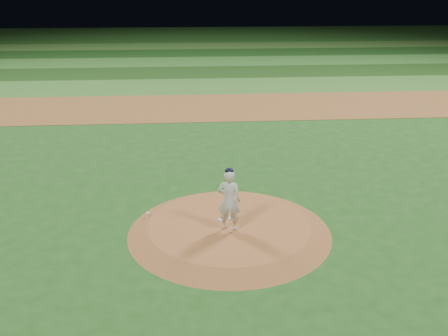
% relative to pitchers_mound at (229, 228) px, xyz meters
% --- Properties ---
extents(ground, '(120.00, 120.00, 0.00)m').
position_rel_pitchers_mound_xyz_m(ground, '(0.00, 0.00, -0.12)').
color(ground, '#20541B').
rests_on(ground, ground).
extents(infield_dirt_band, '(70.00, 6.00, 0.02)m').
position_rel_pitchers_mound_xyz_m(infield_dirt_band, '(0.00, 14.00, -0.12)').
color(infield_dirt_band, brown).
rests_on(infield_dirt_band, ground).
extents(outfield_stripe_0, '(70.00, 5.00, 0.02)m').
position_rel_pitchers_mound_xyz_m(outfield_stripe_0, '(0.00, 19.50, -0.12)').
color(outfield_stripe_0, '#377229').
rests_on(outfield_stripe_0, ground).
extents(outfield_stripe_1, '(70.00, 5.00, 0.02)m').
position_rel_pitchers_mound_xyz_m(outfield_stripe_1, '(0.00, 24.50, -0.12)').
color(outfield_stripe_1, '#1A4115').
rests_on(outfield_stripe_1, ground).
extents(outfield_stripe_2, '(70.00, 5.00, 0.02)m').
position_rel_pitchers_mound_xyz_m(outfield_stripe_2, '(0.00, 29.50, -0.12)').
color(outfield_stripe_2, '#306F28').
rests_on(outfield_stripe_2, ground).
extents(outfield_stripe_3, '(70.00, 5.00, 0.02)m').
position_rel_pitchers_mound_xyz_m(outfield_stripe_3, '(0.00, 34.50, -0.12)').
color(outfield_stripe_3, '#163E14').
rests_on(outfield_stripe_3, ground).
extents(outfield_stripe_4, '(70.00, 5.00, 0.02)m').
position_rel_pitchers_mound_xyz_m(outfield_stripe_4, '(0.00, 39.50, -0.12)').
color(outfield_stripe_4, '#346625').
rests_on(outfield_stripe_4, ground).
extents(outfield_stripe_5, '(70.00, 5.00, 0.02)m').
position_rel_pitchers_mound_xyz_m(outfield_stripe_5, '(0.00, 44.50, -0.12)').
color(outfield_stripe_5, '#1C4C18').
rests_on(outfield_stripe_5, ground).
extents(pitchers_mound, '(5.50, 5.50, 0.25)m').
position_rel_pitchers_mound_xyz_m(pitchers_mound, '(0.00, 0.00, 0.00)').
color(pitchers_mound, '#A26132').
rests_on(pitchers_mound, ground).
extents(pitching_rubber, '(0.58, 0.31, 0.03)m').
position_rel_pitchers_mound_xyz_m(pitching_rubber, '(-0.02, 0.28, 0.14)').
color(pitching_rubber, beige).
rests_on(pitching_rubber, pitchers_mound).
extents(rosin_bag, '(0.12, 0.12, 0.06)m').
position_rel_pitchers_mound_xyz_m(rosin_bag, '(-2.24, 0.73, 0.16)').
color(rosin_bag, silver).
rests_on(rosin_bag, pitchers_mound).
extents(pitcher_on_mound, '(0.69, 0.54, 1.73)m').
position_rel_pitchers_mound_xyz_m(pitcher_on_mound, '(-0.04, -0.31, 0.98)').
color(pitcher_on_mound, silver).
rests_on(pitcher_on_mound, pitchers_mound).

